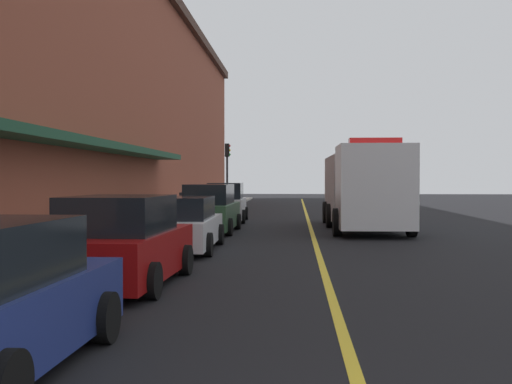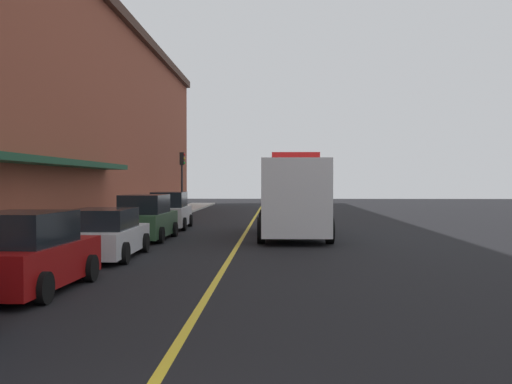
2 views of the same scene
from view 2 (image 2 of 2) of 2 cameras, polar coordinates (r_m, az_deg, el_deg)
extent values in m
plane|color=black|center=(29.51, -0.89, -3.63)|extent=(112.00, 112.00, 0.00)
cube|color=#ADA8A0|center=(30.44, -12.64, -3.38)|extent=(2.40, 70.00, 0.15)
cube|color=gold|center=(29.51, -0.89, -3.63)|extent=(0.16, 70.00, 0.01)
cube|color=#19472D|center=(22.01, -20.23, 2.82)|extent=(1.20, 22.40, 0.24)
cube|color=maroon|center=(14.21, -20.44, -6.22)|extent=(1.98, 4.46, 0.85)
cube|color=black|center=(13.94, -20.82, -3.17)|extent=(1.73, 2.47, 0.70)
cylinder|color=black|center=(15.87, -21.51, -6.50)|extent=(0.24, 0.65, 0.64)
cylinder|color=black|center=(15.17, -15.06, -6.81)|extent=(0.24, 0.65, 0.64)
cylinder|color=black|center=(12.64, -19.06, -8.39)|extent=(0.24, 0.65, 0.64)
cube|color=silver|center=(19.72, -13.81, -4.35)|extent=(1.97, 4.85, 0.75)
cube|color=black|center=(19.44, -13.99, -2.42)|extent=(1.74, 2.68, 0.61)
cylinder|color=black|center=(21.43, -15.26, -4.55)|extent=(0.23, 0.64, 0.64)
cylinder|color=black|center=(20.98, -10.24, -4.64)|extent=(0.23, 0.64, 0.64)
cylinder|color=black|center=(18.59, -17.82, -5.39)|extent=(0.23, 0.64, 0.64)
cylinder|color=black|center=(18.08, -12.07, -5.55)|extent=(0.23, 0.64, 0.64)
cube|color=#2D5133|center=(25.49, -10.13, -2.95)|extent=(1.84, 4.67, 0.91)
cube|color=black|center=(25.22, -10.25, -1.10)|extent=(1.64, 2.58, 0.75)
cylinder|color=black|center=(27.12, -11.30, -3.38)|extent=(0.23, 0.64, 0.64)
cylinder|color=black|center=(26.74, -7.56, -3.43)|extent=(0.23, 0.64, 0.64)
cylinder|color=black|center=(24.34, -12.95, -3.88)|extent=(0.23, 0.64, 0.64)
cylinder|color=black|center=(23.92, -8.80, -3.95)|extent=(0.23, 0.64, 0.64)
cube|color=silver|center=(31.41, -7.95, -2.20)|extent=(1.84, 4.57, 0.92)
cube|color=black|center=(31.15, -8.01, -0.69)|extent=(1.61, 2.53, 0.75)
cylinder|color=black|center=(32.94, -9.09, -2.61)|extent=(0.24, 0.65, 0.64)
cylinder|color=black|center=(32.71, -6.10, -2.63)|extent=(0.24, 0.65, 0.64)
cylinder|color=black|center=(30.19, -9.95, -2.94)|extent=(0.24, 0.65, 0.64)
cylinder|color=black|center=(29.93, -6.69, -2.96)|extent=(0.24, 0.65, 0.64)
cube|color=silver|center=(23.43, 3.68, -0.50)|extent=(2.61, 2.64, 2.93)
cube|color=silver|center=(28.29, 3.26, -0.49)|extent=(2.65, 6.38, 2.70)
cube|color=red|center=(23.45, 3.68, 3.38)|extent=(1.81, 0.62, 0.24)
cylinder|color=black|center=(23.68, 6.83, -3.56)|extent=(0.31, 1.00, 1.00)
cylinder|color=black|center=(23.58, 0.49, -3.57)|extent=(0.31, 1.00, 1.00)
cylinder|color=black|center=(27.63, 6.03, -2.91)|extent=(0.31, 1.00, 1.00)
cylinder|color=black|center=(27.53, 0.60, -2.92)|extent=(0.31, 1.00, 1.00)
cylinder|color=black|center=(30.18, 5.62, -2.59)|extent=(0.31, 1.00, 1.00)
cylinder|color=black|center=(30.10, 0.66, -2.59)|extent=(0.31, 1.00, 1.00)
cylinder|color=#4C4C51|center=(30.09, -11.13, -2.28)|extent=(0.07, 0.07, 1.05)
cube|color=black|center=(30.06, -11.14, -1.01)|extent=(0.14, 0.18, 0.28)
cylinder|color=#4C4C51|center=(27.68, -12.30, -2.56)|extent=(0.07, 0.07, 1.05)
cube|color=black|center=(27.65, -12.30, -1.18)|extent=(0.14, 0.18, 0.28)
cylinder|color=#232326|center=(44.18, -6.86, 0.29)|extent=(0.14, 0.14, 3.40)
cube|color=black|center=(44.20, -6.87, 3.07)|extent=(0.28, 0.36, 0.90)
sphere|color=red|center=(44.19, -6.66, 3.46)|extent=(0.16, 0.16, 0.16)
sphere|color=gold|center=(44.18, -6.66, 3.07)|extent=(0.16, 0.16, 0.16)
sphere|color=green|center=(44.17, -6.66, 2.69)|extent=(0.16, 0.16, 0.16)
camera|label=1|loc=(2.45, -55.84, -6.90)|focal=43.72mm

